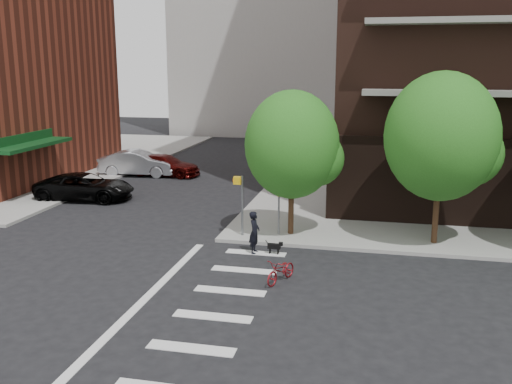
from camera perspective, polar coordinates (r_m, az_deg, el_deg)
ground at (r=18.49m, az=-13.45°, el=-11.19°), size 120.00×120.00×0.00m
crosswalk at (r=17.69m, az=-6.85°, el=-12.03°), size 3.85×13.00×0.01m
tree_a at (r=24.14m, az=3.61°, el=4.75°), size 4.00×4.00×5.90m
tree_b at (r=23.91m, az=18.04°, el=5.28°), size 4.50×4.50×6.65m
pedestrian_signal at (r=24.29m, az=-0.60°, el=-0.44°), size 2.18×0.67×2.60m
parked_car_black at (r=32.85m, az=-16.74°, el=0.51°), size 2.98×5.55×1.48m
parked_car_maroon at (r=38.80m, az=-9.14°, el=2.65°), size 2.37×5.03×1.42m
parked_car_silver at (r=39.14m, az=-11.68°, el=2.85°), size 2.29×5.32×1.70m
scooter at (r=19.82m, az=2.53°, el=-7.85°), size 1.15×1.70×0.85m
dog_walker at (r=22.61m, az=-0.15°, el=-4.07°), size 0.62×0.41×1.71m
dog at (r=22.64m, az=1.90°, el=-5.45°), size 0.61×0.19×0.51m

